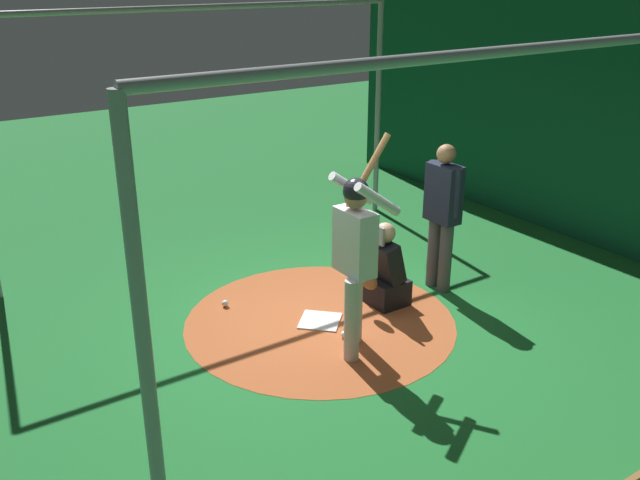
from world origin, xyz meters
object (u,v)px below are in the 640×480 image
at_px(batter, 356,249).
at_px(catcher, 385,273).
at_px(umpire, 443,210).
at_px(baseball_0, 344,334).
at_px(baseball_1, 225,303).
at_px(home_plate, 320,321).

bearing_deg(batter, catcher, -145.53).
bearing_deg(umpire, catcher, -0.58).
bearing_deg(baseball_0, baseball_1, -61.84).
xyz_separation_m(umpire, baseball_1, (2.33, -0.96, -0.94)).
bearing_deg(batter, baseball_0, -101.96).
xyz_separation_m(catcher, baseball_0, (0.81, 0.37, -0.35)).
distance_m(catcher, umpire, 1.00).
relative_size(umpire, baseball_0, 23.59).
height_order(batter, baseball_1, batter).
distance_m(home_plate, batter, 1.26).
bearing_deg(baseball_1, catcher, 147.99).
xyz_separation_m(umpire, baseball_0, (1.62, 0.36, -0.94)).
distance_m(umpire, baseball_0, 1.91).
distance_m(baseball_0, baseball_1, 1.49).
relative_size(home_plate, batter, 0.20).
bearing_deg(batter, umpire, -160.74).
bearing_deg(batter, home_plate, -93.14).
height_order(baseball_0, baseball_1, same).
bearing_deg(catcher, baseball_1, -32.01).
distance_m(home_plate, catcher, 0.91).
bearing_deg(batter, baseball_1, -66.91).
distance_m(batter, baseball_1, 1.98).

